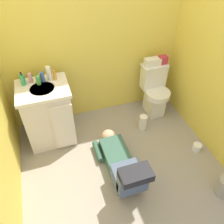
{
  "coord_description": "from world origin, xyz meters",
  "views": [
    {
      "loc": [
        -0.63,
        -1.62,
        2.34
      ],
      "look_at": [
        0.04,
        0.43,
        0.45
      ],
      "focal_mm": 36.88,
      "sensor_mm": 36.0,
      "label": 1
    }
  ],
  "objects_px": {
    "toiletry_bag": "(162,60)",
    "bottle_pink": "(30,78)",
    "person_plumber": "(121,163)",
    "bottle_green": "(38,80)",
    "soap_dispenser": "(23,80)",
    "paper_towel_roll": "(143,122)",
    "toilet": "(155,91)",
    "faucet": "(40,77)",
    "toilet_paper_roll": "(197,147)",
    "bottle_white": "(49,74)",
    "bottle_blue": "(43,77)",
    "bottle_amber": "(55,75)",
    "tissue_box": "(152,62)",
    "vanity_cabinet": "(49,114)"
  },
  "relations": [
    {
      "from": "vanity_cabinet",
      "to": "toiletry_bag",
      "type": "height_order",
      "value": "toiletry_bag"
    },
    {
      "from": "person_plumber",
      "to": "bottle_green",
      "type": "relative_size",
      "value": 9.62
    },
    {
      "from": "bottle_amber",
      "to": "bottle_white",
      "type": "bearing_deg",
      "value": 177.36
    },
    {
      "from": "faucet",
      "to": "soap_dispenser",
      "type": "xyz_separation_m",
      "value": [
        -0.19,
        -0.02,
        0.02
      ]
    },
    {
      "from": "bottle_blue",
      "to": "paper_towel_roll",
      "type": "xyz_separation_m",
      "value": [
        1.19,
        -0.35,
        -0.77
      ]
    },
    {
      "from": "person_plumber",
      "to": "toiletry_bag",
      "type": "distance_m",
      "value": 1.52
    },
    {
      "from": "bottle_white",
      "to": "faucet",
      "type": "bearing_deg",
      "value": 171.51
    },
    {
      "from": "paper_towel_roll",
      "to": "toilet_paper_roll",
      "type": "height_order",
      "value": "paper_towel_roll"
    },
    {
      "from": "faucet",
      "to": "paper_towel_roll",
      "type": "distance_m",
      "value": 1.49
    },
    {
      "from": "toiletry_bag",
      "to": "bottle_amber",
      "type": "height_order",
      "value": "bottle_amber"
    },
    {
      "from": "soap_dispenser",
      "to": "paper_towel_roll",
      "type": "height_order",
      "value": "soap_dispenser"
    },
    {
      "from": "toilet_paper_roll",
      "to": "bottle_amber",
      "type": "bearing_deg",
      "value": 148.98
    },
    {
      "from": "toilet",
      "to": "faucet",
      "type": "xyz_separation_m",
      "value": [
        -1.52,
        0.06,
        0.5
      ]
    },
    {
      "from": "faucet",
      "to": "soap_dispenser",
      "type": "height_order",
      "value": "soap_dispenser"
    },
    {
      "from": "toiletry_bag",
      "to": "bottle_pink",
      "type": "xyz_separation_m",
      "value": [
        -1.73,
        -0.03,
        0.07
      ]
    },
    {
      "from": "bottle_pink",
      "to": "paper_towel_roll",
      "type": "distance_m",
      "value": 1.58
    },
    {
      "from": "faucet",
      "to": "bottle_blue",
      "type": "height_order",
      "value": "bottle_blue"
    },
    {
      "from": "soap_dispenser",
      "to": "bottle_blue",
      "type": "height_order",
      "value": "soap_dispenser"
    },
    {
      "from": "soap_dispenser",
      "to": "toilet_paper_roll",
      "type": "relative_size",
      "value": 1.51
    },
    {
      "from": "toilet",
      "to": "bottle_white",
      "type": "height_order",
      "value": "bottle_white"
    },
    {
      "from": "paper_towel_roll",
      "to": "toilet",
      "type": "bearing_deg",
      "value": 46.8
    },
    {
      "from": "person_plumber",
      "to": "bottle_pink",
      "type": "xyz_separation_m",
      "value": [
        -0.79,
        0.98,
        0.7
      ]
    },
    {
      "from": "toilet",
      "to": "paper_towel_roll",
      "type": "xyz_separation_m",
      "value": [
        -0.3,
        -0.32,
        -0.25
      ]
    },
    {
      "from": "faucet",
      "to": "paper_towel_roll",
      "type": "relative_size",
      "value": 0.44
    },
    {
      "from": "soap_dispenser",
      "to": "bottle_amber",
      "type": "height_order",
      "value": "soap_dispenser"
    },
    {
      "from": "bottle_pink",
      "to": "bottle_green",
      "type": "distance_m",
      "value": 0.11
    },
    {
      "from": "bottle_pink",
      "to": "bottle_green",
      "type": "relative_size",
      "value": 1.06
    },
    {
      "from": "toilet_paper_roll",
      "to": "paper_towel_roll",
      "type": "bearing_deg",
      "value": 131.13
    },
    {
      "from": "soap_dispenser",
      "to": "toilet_paper_roll",
      "type": "height_order",
      "value": "soap_dispenser"
    },
    {
      "from": "tissue_box",
      "to": "faucet",
      "type": "bearing_deg",
      "value": -178.72
    },
    {
      "from": "bottle_white",
      "to": "toiletry_bag",
      "type": "bearing_deg",
      "value": 1.87
    },
    {
      "from": "faucet",
      "to": "bottle_blue",
      "type": "xyz_separation_m",
      "value": [
        0.03,
        -0.02,
        0.01
      ]
    },
    {
      "from": "bottle_green",
      "to": "bottle_amber",
      "type": "distance_m",
      "value": 0.2
    },
    {
      "from": "faucet",
      "to": "person_plumber",
      "type": "bearing_deg",
      "value": -54.99
    },
    {
      "from": "vanity_cabinet",
      "to": "person_plumber",
      "type": "height_order",
      "value": "vanity_cabinet"
    },
    {
      "from": "tissue_box",
      "to": "toilet_paper_roll",
      "type": "xyz_separation_m",
      "value": [
        0.25,
        -0.99,
        -0.75
      ]
    },
    {
      "from": "faucet",
      "to": "soap_dispenser",
      "type": "relative_size",
      "value": 0.6
    },
    {
      "from": "vanity_cabinet",
      "to": "bottle_white",
      "type": "relative_size",
      "value": 4.59
    },
    {
      "from": "toiletry_bag",
      "to": "soap_dispenser",
      "type": "xyz_separation_m",
      "value": [
        -1.82,
        -0.05,
        0.08
      ]
    },
    {
      "from": "toiletry_bag",
      "to": "bottle_pink",
      "type": "bearing_deg",
      "value": -179.12
    },
    {
      "from": "toilet",
      "to": "bottle_green",
      "type": "height_order",
      "value": "bottle_green"
    },
    {
      "from": "bottle_amber",
      "to": "toilet_paper_roll",
      "type": "bearing_deg",
      "value": -31.02
    },
    {
      "from": "tissue_box",
      "to": "toiletry_bag",
      "type": "distance_m",
      "value": 0.15
    },
    {
      "from": "vanity_cabinet",
      "to": "faucet",
      "type": "xyz_separation_m",
      "value": [
        -0.0,
        0.15,
        0.45
      ]
    },
    {
      "from": "soap_dispenser",
      "to": "toilet_paper_roll",
      "type": "bearing_deg",
      "value": -26.01
    },
    {
      "from": "person_plumber",
      "to": "bottle_pink",
      "type": "height_order",
      "value": "bottle_pink"
    },
    {
      "from": "person_plumber",
      "to": "bottle_pink",
      "type": "relative_size",
      "value": 9.07
    },
    {
      "from": "soap_dispenser",
      "to": "paper_towel_roll",
      "type": "xyz_separation_m",
      "value": [
        1.41,
        -0.36,
        -0.77
      ]
    },
    {
      "from": "toilet",
      "to": "bottle_amber",
      "type": "height_order",
      "value": "bottle_amber"
    },
    {
      "from": "toilet",
      "to": "faucet",
      "type": "height_order",
      "value": "faucet"
    }
  ]
}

